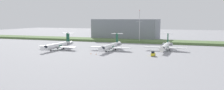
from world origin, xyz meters
name	(u,v)px	position (x,y,z in m)	size (l,w,h in m)	color
ground_plane	(122,47)	(0.00, 30.00, 0.00)	(500.00, 500.00, 0.00)	#939399
grass_berm	(135,41)	(0.00, 62.24, 0.80)	(320.00, 20.00, 1.61)	#597542
regional_jet_nearest	(59,45)	(-30.06, 4.01, 2.54)	(22.81, 31.00, 9.00)	white
regional_jet_second	(111,46)	(-0.29, 10.24, 2.54)	(22.81, 31.00, 9.00)	white
regional_jet_third	(166,46)	(28.43, 19.62, 2.54)	(22.81, 31.00, 9.00)	white
antenna_mast	(139,29)	(4.94, 56.68, 9.94)	(4.40, 0.50, 23.97)	#B2B2B7
distant_hangar	(126,29)	(-12.41, 82.70, 8.59)	(53.52, 28.64, 17.19)	gray
baggage_tug	(153,54)	(25.27, -1.97, 1.00)	(1.72, 3.20, 2.30)	yellow
safety_cone_front_marker	(91,54)	(-5.22, -6.05, 0.28)	(0.44, 0.44, 0.55)	orange
safety_cone_mid_marker	(96,54)	(-2.13, -6.55, 0.28)	(0.44, 0.44, 0.55)	orange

